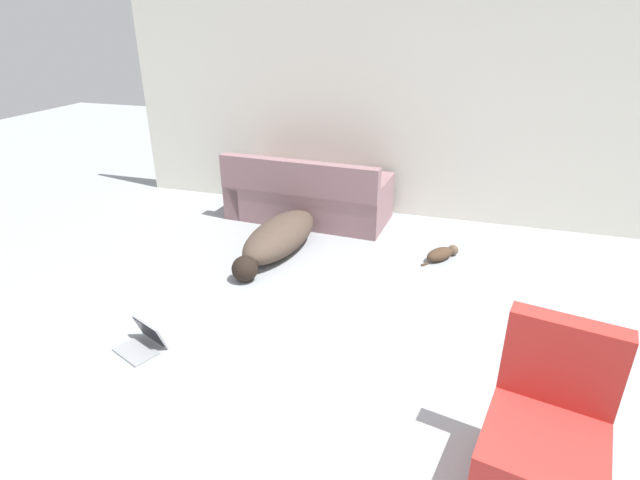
% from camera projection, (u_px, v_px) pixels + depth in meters
% --- Properties ---
extents(wall_back, '(7.06, 0.06, 2.75)m').
position_uv_depth(wall_back, '(414.00, 99.00, 5.60)').
color(wall_back, silver).
rests_on(wall_back, ground_plane).
extents(couch, '(1.91, 0.92, 0.79)m').
position_uv_depth(couch, '(308.00, 198.00, 5.90)').
color(couch, gray).
rests_on(couch, ground_plane).
extents(dog, '(0.63, 1.73, 0.35)m').
position_uv_depth(dog, '(278.00, 238.00, 5.06)').
color(dog, '#4C3D33').
rests_on(dog, ground_plane).
extents(cat, '(0.36, 0.43, 0.12)m').
position_uv_depth(cat, '(442.00, 254.00, 4.98)').
color(cat, '#473323').
rests_on(cat, ground_plane).
extents(laptop_open, '(0.39, 0.37, 0.21)m').
position_uv_depth(laptop_open, '(144.00, 340.00, 3.64)').
color(laptop_open, gray).
rests_on(laptop_open, ground_plane).
extents(side_chair, '(0.67, 0.75, 0.90)m').
position_uv_depth(side_chair, '(543.00, 447.00, 2.46)').
color(side_chair, '#B72D28').
rests_on(side_chair, ground_plane).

